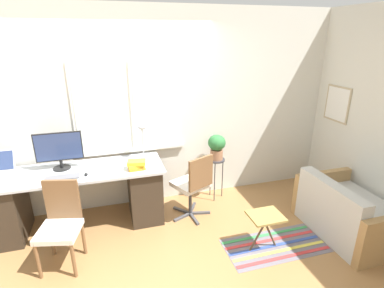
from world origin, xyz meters
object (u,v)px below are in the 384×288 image
(desk_chair_wooden, at_px, (60,223))
(couch_loveseat, at_px, (348,214))
(mouse, at_px, (86,174))
(potted_plant, at_px, (217,146))
(book_stack, at_px, (136,165))
(folding_stool, at_px, (266,219))
(plant_stand, at_px, (216,164))
(office_chair_swivel, at_px, (193,184))
(keyboard, at_px, (62,177))
(monitor, at_px, (59,149))
(desk_lamp, at_px, (142,134))

(desk_chair_wooden, bearing_deg, couch_loveseat, 6.05)
(mouse, height_order, potted_plant, potted_plant)
(book_stack, height_order, folding_stool, book_stack)
(book_stack, xyz_separation_m, plant_stand, (1.18, 0.34, -0.29))
(desk_chair_wooden, relative_size, couch_loveseat, 0.76)
(couch_loveseat, xyz_separation_m, folding_stool, (-1.15, 0.01, 0.15))
(mouse, bearing_deg, folding_stool, -25.48)
(couch_loveseat, bearing_deg, office_chair_swivel, 63.72)
(mouse, distance_m, plant_stand, 1.82)
(potted_plant, height_order, folding_stool, potted_plant)
(keyboard, height_order, office_chair_swivel, office_chair_swivel)
(monitor, distance_m, office_chair_swivel, 1.71)
(monitor, xyz_separation_m, office_chair_swivel, (1.59, -0.34, -0.53))
(monitor, relative_size, keyboard, 1.44)
(office_chair_swivel, relative_size, couch_loveseat, 0.76)
(desk_chair_wooden, relative_size, folding_stool, 2.01)
(couch_loveseat, distance_m, folding_stool, 1.16)
(keyboard, relative_size, plant_stand, 0.60)
(desk_chair_wooden, xyz_separation_m, potted_plant, (2.04, 0.82, 0.36))
(book_stack, bearing_deg, folding_stool, -34.90)
(monitor, relative_size, desk_chair_wooden, 0.60)
(desk_chair_wooden, height_order, plant_stand, desk_chair_wooden)
(desk_lamp, relative_size, desk_chair_wooden, 0.53)
(plant_stand, relative_size, potted_plant, 1.70)
(mouse, bearing_deg, keyboard, 179.06)
(keyboard, distance_m, book_stack, 0.85)
(office_chair_swivel, bearing_deg, mouse, -26.31)
(desk_lamp, height_order, office_chair_swivel, desk_lamp)
(monitor, relative_size, office_chair_swivel, 0.60)
(office_chair_swivel, bearing_deg, monitor, -36.12)
(keyboard, height_order, book_stack, book_stack)
(book_stack, distance_m, desk_chair_wooden, 1.04)
(book_stack, distance_m, couch_loveseat, 2.68)
(mouse, distance_m, couch_loveseat, 3.22)
(book_stack, relative_size, desk_chair_wooden, 0.26)
(desk_lamp, bearing_deg, monitor, -177.96)
(office_chair_swivel, distance_m, couch_loveseat, 1.95)
(desk_lamp, height_order, book_stack, desk_lamp)
(mouse, relative_size, desk_chair_wooden, 0.07)
(monitor, xyz_separation_m, book_stack, (0.88, -0.28, -0.19))
(mouse, relative_size, folding_stool, 0.14)
(mouse, distance_m, office_chair_swivel, 1.34)
(couch_loveseat, height_order, potted_plant, potted_plant)
(plant_stand, bearing_deg, potted_plant, 90.00)
(desk_chair_wooden, bearing_deg, plant_stand, 35.44)
(monitor, bearing_deg, book_stack, -17.81)
(desk_lamp, relative_size, plant_stand, 0.76)
(mouse, distance_m, desk_lamp, 0.85)
(monitor, distance_m, potted_plant, 2.07)
(office_chair_swivel, relative_size, folding_stool, 2.01)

